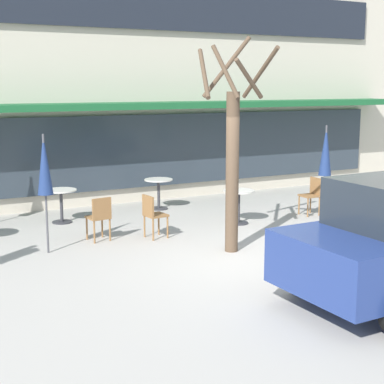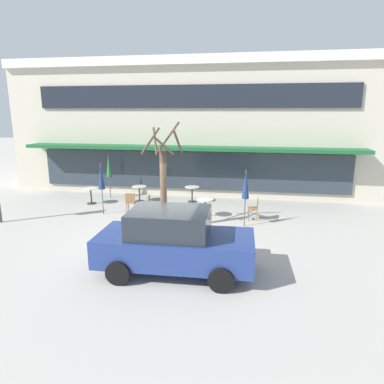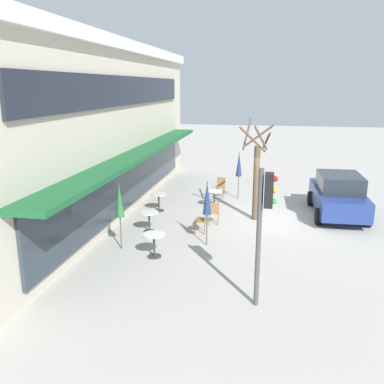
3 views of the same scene
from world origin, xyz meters
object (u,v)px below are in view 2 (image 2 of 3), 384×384
(cafe_table_streetside, at_px, (139,191))
(patio_umbrella_green_folded, at_px, (109,166))
(cafe_chair_1, at_px, (152,204))
(cafe_table_near_wall, at_px, (205,205))
(cafe_table_by_tree, at_px, (192,192))
(cafe_chair_2, at_px, (255,207))
(street_tree, at_px, (163,182))
(patio_umbrella_cream_folded, at_px, (101,177))
(cafe_table_mid_patio, at_px, (91,193))
(cafe_chair_0, at_px, (131,201))
(parked_sedan, at_px, (174,241))
(patio_umbrella_corner_open, at_px, (246,185))

(cafe_table_streetside, xyz_separation_m, patio_umbrella_green_folded, (-1.69, 0.45, 1.11))
(cafe_chair_1, bearing_deg, cafe_table_near_wall, 7.21)
(cafe_table_by_tree, distance_m, cafe_chair_2, 3.75)
(cafe_table_streetside, relative_size, patio_umbrella_green_folded, 0.35)
(street_tree, bearing_deg, patio_umbrella_cream_folded, 154.57)
(cafe_chair_1, bearing_deg, cafe_table_mid_patio, 157.55)
(cafe_chair_0, relative_size, cafe_chair_1, 1.00)
(cafe_table_streetside, xyz_separation_m, cafe_chair_2, (5.52, -1.95, 0.01))
(street_tree, bearing_deg, cafe_table_by_tree, 85.04)
(cafe_table_by_tree, relative_size, parked_sedan, 0.18)
(cafe_table_by_tree, distance_m, cafe_chair_0, 3.22)
(cafe_table_mid_patio, bearing_deg, street_tree, -34.04)
(parked_sedan, bearing_deg, cafe_table_by_tree, 96.00)
(cafe_table_mid_patio, xyz_separation_m, street_tree, (4.33, -2.92, 1.30))
(cafe_table_by_tree, relative_size, street_tree, 0.19)
(cafe_table_near_wall, height_order, cafe_table_streetside, same)
(cafe_table_by_tree, height_order, cafe_table_mid_patio, same)
(cafe_chair_1, distance_m, parked_sedan, 5.25)
(cafe_table_mid_patio, bearing_deg, parked_sedan, -48.80)
(patio_umbrella_green_folded, bearing_deg, street_tree, -46.95)
(cafe_table_near_wall, xyz_separation_m, patio_umbrella_cream_folded, (-4.36, -0.34, 1.11))
(cafe_table_near_wall, relative_size, patio_umbrella_cream_folded, 0.35)
(cafe_chair_0, bearing_deg, patio_umbrella_green_folded, 129.46)
(cafe_table_streetside, distance_m, patio_umbrella_cream_folded, 2.67)
(cafe_table_streetside, relative_size, cafe_chair_1, 0.85)
(patio_umbrella_green_folded, height_order, patio_umbrella_corner_open, same)
(patio_umbrella_cream_folded, bearing_deg, street_tree, -25.43)
(patio_umbrella_cream_folded, bearing_deg, patio_umbrella_green_folded, 106.82)
(patio_umbrella_cream_folded, relative_size, street_tree, 0.56)
(cafe_chair_1, relative_size, cafe_chair_2, 1.00)
(cafe_chair_0, distance_m, parked_sedan, 5.97)
(cafe_table_streetside, xyz_separation_m, street_tree, (2.20, -3.72, 1.30))
(street_tree, bearing_deg, cafe_table_near_wall, 54.45)
(patio_umbrella_green_folded, bearing_deg, cafe_table_near_wall, -24.55)
(patio_umbrella_corner_open, distance_m, cafe_chair_2, 1.46)
(cafe_chair_2, bearing_deg, cafe_table_near_wall, 179.03)
(cafe_table_by_tree, height_order, patio_umbrella_corner_open, patio_umbrella_corner_open)
(cafe_table_streetside, bearing_deg, cafe_table_mid_patio, -159.49)
(cafe_table_by_tree, bearing_deg, patio_umbrella_corner_open, -50.74)
(patio_umbrella_green_folded, distance_m, street_tree, 5.70)
(patio_umbrella_corner_open, relative_size, street_tree, 0.56)
(cafe_chair_0, height_order, street_tree, street_tree)
(cafe_table_mid_patio, relative_size, cafe_chair_0, 0.85)
(cafe_chair_1, xyz_separation_m, cafe_chair_2, (4.26, 0.25, 0.00))
(cafe_table_near_wall, distance_m, parked_sedan, 5.12)
(cafe_table_by_tree, distance_m, cafe_table_mid_patio, 4.81)
(cafe_table_streetside, height_order, cafe_table_by_tree, same)
(cafe_table_near_wall, relative_size, cafe_table_mid_patio, 1.00)
(patio_umbrella_corner_open, height_order, cafe_chair_1, patio_umbrella_corner_open)
(cafe_table_streetside, xyz_separation_m, cafe_table_mid_patio, (-2.13, -0.80, 0.00))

